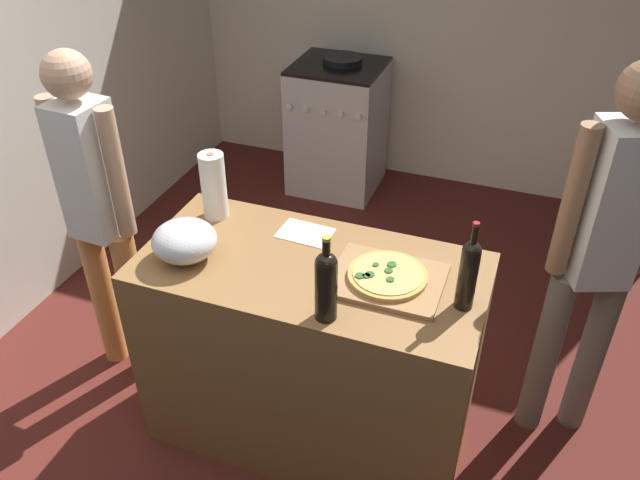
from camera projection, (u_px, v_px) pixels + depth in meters
ground_plane at (348, 301)px, 3.63m from camera, size 3.82×3.74×0.02m
kitchen_wall_left at (53, 38)px, 3.36m from camera, size 0.10×3.74×2.60m
counter at (312, 352)px, 2.65m from camera, size 1.31×0.65×0.90m
cutting_board at (387, 280)px, 2.31m from camera, size 0.40×0.32×0.02m
pizza at (387, 275)px, 2.30m from camera, size 0.29×0.29×0.03m
mixing_bowl at (184, 241)px, 2.39m from camera, size 0.24×0.24×0.15m
paper_towel_roll at (214, 186)px, 2.60m from camera, size 0.10×0.10×0.29m
wine_bottle_clear at (468, 272)px, 2.12m from camera, size 0.06×0.06×0.34m
wine_bottle_amber at (326, 283)px, 2.08m from camera, size 0.08×0.08×0.32m
recipe_sheet at (305, 233)px, 2.57m from camera, size 0.22×0.16×0.00m
stove at (337, 127)px, 4.45m from camera, size 0.59×0.57×0.94m
person_in_stripes at (98, 209)px, 2.72m from camera, size 0.36×0.21×1.58m
person_in_red at (601, 247)px, 2.38m from camera, size 0.35×0.26×1.67m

